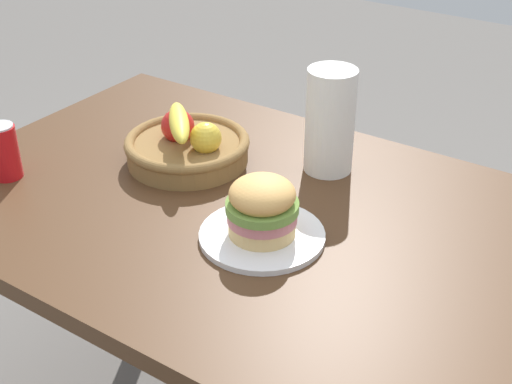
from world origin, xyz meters
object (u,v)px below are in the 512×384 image
plate (262,235)px  soda_can (4,151)px  paper_towel_roll (330,121)px  fruit_basket (187,145)px  sandwich (262,207)px

plate → soda_can: bearing=-169.5°
soda_can → paper_towel_roll: (0.58, 0.43, 0.06)m
fruit_basket → paper_towel_roll: bearing=27.6°
sandwich → fruit_basket: bearing=152.2°
plate → soda_can: 0.62m
plate → soda_can: (-0.61, -0.11, 0.06)m
plate → sandwich: (0.00, 0.00, 0.07)m
sandwich → fruit_basket: size_ratio=0.49×
sandwich → paper_towel_roll: size_ratio=0.59×
plate → fruit_basket: (-0.32, 0.17, 0.04)m
soda_can → paper_towel_roll: bearing=36.6°
fruit_basket → sandwich: bearing=-27.8°
soda_can → paper_towel_roll: size_ratio=0.53×
sandwich → soda_can: size_ratio=1.12×
fruit_basket → paper_towel_roll: size_ratio=1.21×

